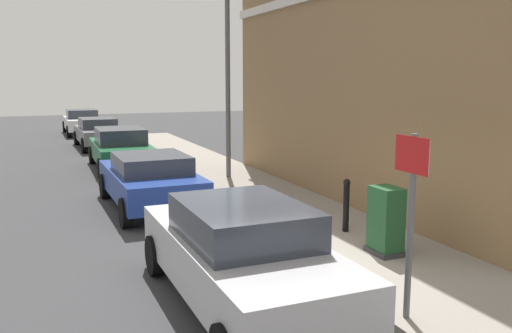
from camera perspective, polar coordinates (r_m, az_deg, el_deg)
The scene contains 12 objects.
ground at distance 8.89m, azimuth 1.86°, elevation -11.02°, with size 80.00×80.00×0.00m, color #38383A.
sidewalk at distance 14.88m, azimuth -1.28°, elevation -2.32°, with size 2.76×30.00×0.15m, color gray.
corner_building at distance 15.64m, azimuth 21.00°, elevation 14.47°, with size 8.00×11.63×9.29m.
car_silver at distance 7.32m, azimuth -1.59°, elevation -9.22°, with size 1.85×4.46×1.47m.
car_blue at distance 13.05m, azimuth -11.14°, elevation -1.35°, with size 1.98×4.17×1.33m.
car_green at distance 18.88m, azimuth -14.14°, elevation 1.92°, with size 1.91×4.33×1.41m.
car_grey at distance 24.91m, azimuth -16.39°, elevation 3.51°, with size 1.86×4.21×1.33m.
car_white at distance 31.20m, azimuth -17.94°, elevation 4.57°, with size 1.89×4.31×1.37m.
utility_cabinet at distance 9.36m, azimuth 13.58°, elevation -5.86°, with size 0.46×0.61×1.15m.
bollard_near_cabinet at distance 10.53m, azimuth 9.53°, elevation -3.89°, with size 0.14×0.14×1.04m.
street_sign at distance 6.74m, azimuth 16.11°, elevation -3.33°, with size 0.08×0.60×2.30m.
lamppost at distance 15.97m, azimuth -3.01°, elevation 10.12°, with size 0.20×0.44×5.72m.
Camera 1 is at (-3.45, -7.58, 3.11)m, focal length 37.76 mm.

